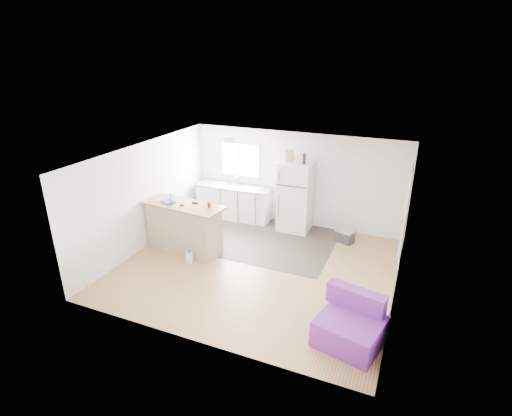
% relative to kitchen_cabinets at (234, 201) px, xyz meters
% --- Properties ---
extents(room, '(5.51, 5.01, 2.41)m').
position_rel_kitchen_cabinets_xyz_m(room, '(1.60, -2.18, 0.74)').
color(room, '#A17143').
rests_on(room, ground).
extents(vinyl_zone, '(4.05, 2.50, 0.00)m').
position_rel_kitchen_cabinets_xyz_m(vinyl_zone, '(0.88, -0.93, -0.46)').
color(vinyl_zone, '#372F29').
rests_on(vinyl_zone, floor).
extents(window, '(1.18, 0.06, 0.98)m').
position_rel_kitchen_cabinets_xyz_m(window, '(0.05, 0.30, 1.09)').
color(window, white).
rests_on(window, back_wall).
extents(interior_door, '(0.11, 0.92, 2.10)m').
position_rel_kitchen_cabinets_xyz_m(interior_door, '(4.33, -0.63, 0.55)').
color(interior_door, white).
rests_on(interior_door, right_wall).
extents(ceiling_fixture, '(0.30, 0.30, 0.07)m').
position_rel_kitchen_cabinets_xyz_m(ceiling_fixture, '(0.40, -0.98, 1.90)').
color(ceiling_fixture, white).
rests_on(ceiling_fixture, ceiling).
extents(kitchen_cabinets, '(2.06, 0.70, 1.19)m').
position_rel_kitchen_cabinets_xyz_m(kitchen_cabinets, '(0.00, 0.00, 0.00)').
color(kitchen_cabinets, white).
rests_on(kitchen_cabinets, floor).
extents(peninsula, '(1.90, 0.88, 1.13)m').
position_rel_kitchen_cabinets_xyz_m(peninsula, '(-0.21, -2.13, 0.11)').
color(peninsula, '#C0AE8A').
rests_on(peninsula, floor).
extents(refrigerator, '(0.78, 0.75, 1.75)m').
position_rel_kitchen_cabinets_xyz_m(refrigerator, '(1.73, -0.06, 0.41)').
color(refrigerator, white).
rests_on(refrigerator, floor).
extents(cooler, '(0.49, 0.42, 0.32)m').
position_rel_kitchen_cabinets_xyz_m(cooler, '(3.06, -0.30, -0.30)').
color(cooler, '#2D2D2F').
rests_on(cooler, floor).
extents(purple_seat, '(1.12, 1.09, 0.78)m').
position_rel_kitchen_cabinets_xyz_m(purple_seat, '(3.83, -3.72, -0.18)').
color(purple_seat, '#7F2E95').
rests_on(purple_seat, floor).
extents(cleaner_jug, '(0.15, 0.12, 0.30)m').
position_rel_kitchen_cabinets_xyz_m(cleaner_jug, '(0.20, -2.60, -0.33)').
color(cleaner_jug, white).
rests_on(cleaner_jug, floor).
extents(mop, '(0.33, 0.38, 1.43)m').
position_rel_kitchen_cabinets_xyz_m(mop, '(-0.55, -2.28, -0.23)').
color(mop, green).
rests_on(mop, floor).
extents(red_cup, '(0.09, 0.09, 0.12)m').
position_rel_kitchen_cabinets_xyz_m(red_cup, '(0.43, -2.07, 0.72)').
color(red_cup, red).
rests_on(red_cup, peninsula).
extents(blue_tray, '(0.36, 0.32, 0.04)m').
position_rel_kitchen_cabinets_xyz_m(blue_tray, '(-0.55, -2.17, 0.68)').
color(blue_tray, blue).
rests_on(blue_tray, peninsula).
extents(tool_a, '(0.14, 0.06, 0.03)m').
position_rel_kitchen_cabinets_xyz_m(tool_a, '(0.03, -1.99, 0.68)').
color(tool_a, black).
rests_on(tool_a, peninsula).
extents(tool_b, '(0.10, 0.04, 0.03)m').
position_rel_kitchen_cabinets_xyz_m(tool_b, '(-0.16, -2.22, 0.68)').
color(tool_b, black).
rests_on(tool_b, peninsula).
extents(cardboard_box, '(0.22, 0.14, 0.30)m').
position_rel_kitchen_cabinets_xyz_m(cardboard_box, '(1.55, -0.08, 1.44)').
color(cardboard_box, tan).
rests_on(cardboard_box, refrigerator).
extents(bottle_left, '(0.07, 0.07, 0.25)m').
position_rel_kitchen_cabinets_xyz_m(bottle_left, '(1.93, -0.15, 1.41)').
color(bottle_left, '#3A140A').
rests_on(bottle_left, refrigerator).
extents(bottle_right, '(0.08, 0.08, 0.25)m').
position_rel_kitchen_cabinets_xyz_m(bottle_right, '(1.90, -0.07, 1.41)').
color(bottle_right, '#3A140A').
rests_on(bottle_right, refrigerator).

